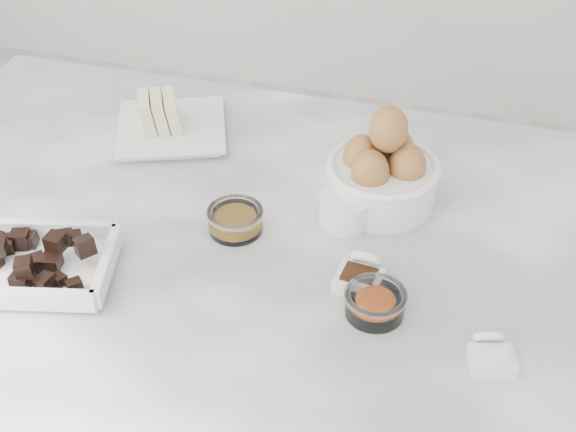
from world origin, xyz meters
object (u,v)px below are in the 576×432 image
object	(u,v)px
honey_bowl	(235,219)
egg_bowl	(383,171)
butter_plate	(169,121)
sugar_ramekin	(345,208)
chocolate_dish	(40,262)
vanilla_spoon	(361,275)
zest_bowl	(375,302)
salt_spoon	(491,354)

from	to	relation	value
honey_bowl	egg_bowl	bearing A→B (deg)	33.31
butter_plate	egg_bowl	distance (m)	0.36
sugar_ramekin	egg_bowl	world-z (taller)	egg_bowl
butter_plate	chocolate_dish	bearing A→B (deg)	-95.49
vanilla_spoon	honey_bowl	bearing A→B (deg)	162.03
chocolate_dish	zest_bowl	xyz separation A→B (m)	(0.42, 0.05, -0.00)
sugar_ramekin	vanilla_spoon	xyz separation A→B (m)	(0.04, -0.12, -0.01)
honey_bowl	zest_bowl	distance (m)	0.23
chocolate_dish	zest_bowl	distance (m)	0.42
butter_plate	zest_bowl	distance (m)	0.49
salt_spoon	sugar_ramekin	bearing A→B (deg)	136.17
butter_plate	egg_bowl	bearing A→B (deg)	-13.20
egg_bowl	honey_bowl	xyz separation A→B (m)	(-0.18, -0.12, -0.03)
chocolate_dish	honey_bowl	distance (m)	0.26
vanilla_spoon	salt_spoon	size ratio (longest dim) A/B	1.04
honey_bowl	chocolate_dish	bearing A→B (deg)	-144.31
chocolate_dish	egg_bowl	distance (m)	0.47
sugar_ramekin	vanilla_spoon	size ratio (longest dim) A/B	1.00
sugar_ramekin	honey_bowl	size ratio (longest dim) A/B	0.95
sugar_ramekin	salt_spoon	size ratio (longest dim) A/B	1.04
egg_bowl	salt_spoon	world-z (taller)	egg_bowl
egg_bowl	salt_spoon	size ratio (longest dim) A/B	2.26
egg_bowl	sugar_ramekin	bearing A→B (deg)	-122.60
sugar_ramekin	zest_bowl	size ratio (longest dim) A/B	0.96
vanilla_spoon	chocolate_dish	bearing A→B (deg)	-167.02
egg_bowl	zest_bowl	world-z (taller)	egg_bowl
egg_bowl	vanilla_spoon	xyz separation A→B (m)	(0.01, -0.18, -0.04)
chocolate_dish	butter_plate	distance (m)	0.35
vanilla_spoon	zest_bowl	bearing A→B (deg)	-59.55
vanilla_spoon	salt_spoon	bearing A→B (deg)	-27.60
chocolate_dish	honey_bowl	bearing A→B (deg)	35.69
butter_plate	sugar_ramekin	xyz separation A→B (m)	(0.31, -0.14, 0.00)
zest_bowl	vanilla_spoon	distance (m)	0.05
zest_bowl	vanilla_spoon	world-z (taller)	vanilla_spoon
butter_plate	sugar_ramekin	distance (m)	0.34
butter_plate	sugar_ramekin	size ratio (longest dim) A/B	2.95
chocolate_dish	sugar_ramekin	bearing A→B (deg)	30.65
chocolate_dish	sugar_ramekin	xyz separation A→B (m)	(0.35, 0.21, 0.00)
egg_bowl	chocolate_dish	bearing A→B (deg)	-145.39
sugar_ramekin	zest_bowl	distance (m)	0.17
butter_plate	honey_bowl	xyz separation A→B (m)	(0.17, -0.20, -0.00)
honey_bowl	salt_spoon	bearing A→B (deg)	-22.71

